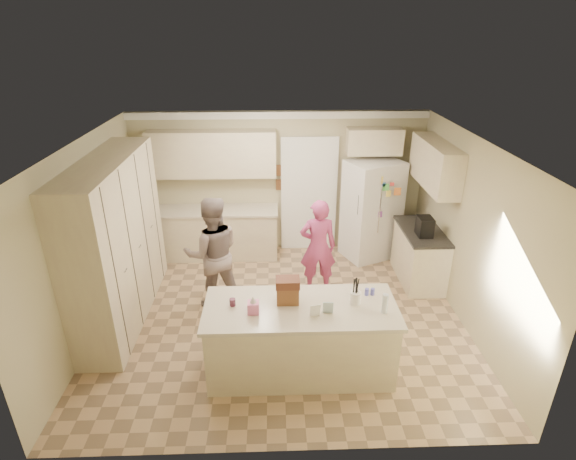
{
  "coord_description": "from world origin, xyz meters",
  "views": [
    {
      "loc": [
        -0.1,
        -5.5,
        3.94
      ],
      "look_at": [
        0.1,
        0.35,
        1.25
      ],
      "focal_mm": 28.0,
      "sensor_mm": 36.0,
      "label": 1
    }
  ],
  "objects_px": {
    "island_base": "(300,340)",
    "tissue_box": "(253,307)",
    "coffee_maker": "(425,226)",
    "teen_girl": "(318,247)",
    "refrigerator": "(372,210)",
    "dollhouse_body": "(288,294)",
    "teen_boy": "(213,253)",
    "utensil_crock": "(355,298)"
  },
  "relations": [
    {
      "from": "coffee_maker",
      "to": "teen_boy",
      "type": "distance_m",
      "value": 3.29
    },
    {
      "from": "coffee_maker",
      "to": "teen_boy",
      "type": "xyz_separation_m",
      "value": [
        -3.26,
        -0.42,
        -0.2
      ]
    },
    {
      "from": "coffee_maker",
      "to": "teen_girl",
      "type": "distance_m",
      "value": 1.7
    },
    {
      "from": "coffee_maker",
      "to": "teen_boy",
      "type": "bearing_deg",
      "value": -172.7
    },
    {
      "from": "refrigerator",
      "to": "teen_boy",
      "type": "height_order",
      "value": "refrigerator"
    },
    {
      "from": "teen_girl",
      "to": "teen_boy",
      "type": "bearing_deg",
      "value": 11.5
    },
    {
      "from": "refrigerator",
      "to": "teen_boy",
      "type": "relative_size",
      "value": 1.03
    },
    {
      "from": "refrigerator",
      "to": "tissue_box",
      "type": "distance_m",
      "value": 3.71
    },
    {
      "from": "island_base",
      "to": "refrigerator",
      "type": "bearing_deg",
      "value": 64.23
    },
    {
      "from": "dollhouse_body",
      "to": "coffee_maker",
      "type": "bearing_deg",
      "value": 39.29
    },
    {
      "from": "dollhouse_body",
      "to": "teen_boy",
      "type": "xyz_separation_m",
      "value": [
        -1.06,
        1.38,
        -0.16
      ]
    },
    {
      "from": "coffee_maker",
      "to": "island_base",
      "type": "relative_size",
      "value": 0.14
    },
    {
      "from": "refrigerator",
      "to": "tissue_box",
      "type": "xyz_separation_m",
      "value": [
        -2.01,
        -3.12,
        0.1
      ]
    },
    {
      "from": "refrigerator",
      "to": "dollhouse_body",
      "type": "bearing_deg",
      "value": -142.57
    },
    {
      "from": "refrigerator",
      "to": "coffee_maker",
      "type": "xyz_separation_m",
      "value": [
        0.59,
        -1.12,
        0.17
      ]
    },
    {
      "from": "dollhouse_body",
      "to": "teen_boy",
      "type": "relative_size",
      "value": 0.15
    },
    {
      "from": "teen_boy",
      "to": "refrigerator",
      "type": "bearing_deg",
      "value": -161.97
    },
    {
      "from": "island_base",
      "to": "dollhouse_body",
      "type": "bearing_deg",
      "value": 146.31
    },
    {
      "from": "tissue_box",
      "to": "teen_girl",
      "type": "distance_m",
      "value": 2.14
    },
    {
      "from": "coffee_maker",
      "to": "dollhouse_body",
      "type": "xyz_separation_m",
      "value": [
        -2.2,
        -1.8,
        -0.03
      ]
    },
    {
      "from": "island_base",
      "to": "teen_girl",
      "type": "relative_size",
      "value": 1.41
    },
    {
      "from": "coffee_maker",
      "to": "teen_girl",
      "type": "height_order",
      "value": "teen_girl"
    },
    {
      "from": "refrigerator",
      "to": "utensil_crock",
      "type": "xyz_separation_m",
      "value": [
        -0.81,
        -2.97,
        0.1
      ]
    },
    {
      "from": "teen_boy",
      "to": "teen_girl",
      "type": "distance_m",
      "value": 1.62
    },
    {
      "from": "utensil_crock",
      "to": "refrigerator",
      "type": "bearing_deg",
      "value": 74.78
    },
    {
      "from": "refrigerator",
      "to": "dollhouse_body",
      "type": "xyz_separation_m",
      "value": [
        -1.61,
        -2.92,
        0.14
      ]
    },
    {
      "from": "island_base",
      "to": "utensil_crock",
      "type": "relative_size",
      "value": 14.67
    },
    {
      "from": "dollhouse_body",
      "to": "teen_girl",
      "type": "relative_size",
      "value": 0.17
    },
    {
      "from": "coffee_maker",
      "to": "utensil_crock",
      "type": "relative_size",
      "value": 2.0
    },
    {
      "from": "island_base",
      "to": "dollhouse_body",
      "type": "relative_size",
      "value": 8.46
    },
    {
      "from": "utensil_crock",
      "to": "island_base",
      "type": "bearing_deg",
      "value": -175.6
    },
    {
      "from": "dollhouse_body",
      "to": "utensil_crock",
      "type": "bearing_deg",
      "value": -3.58
    },
    {
      "from": "refrigerator",
      "to": "teen_boy",
      "type": "distance_m",
      "value": 3.08
    },
    {
      "from": "coffee_maker",
      "to": "island_base",
      "type": "distance_m",
      "value": 2.87
    },
    {
      "from": "dollhouse_body",
      "to": "teen_girl",
      "type": "xyz_separation_m",
      "value": [
        0.53,
        1.72,
        -0.25
      ]
    },
    {
      "from": "coffee_maker",
      "to": "tissue_box",
      "type": "relative_size",
      "value": 2.14
    },
    {
      "from": "refrigerator",
      "to": "teen_boy",
      "type": "xyz_separation_m",
      "value": [
        -2.66,
        -1.54,
        -0.03
      ]
    },
    {
      "from": "island_base",
      "to": "tissue_box",
      "type": "xyz_separation_m",
      "value": [
        -0.55,
        -0.1,
        0.56
      ]
    },
    {
      "from": "refrigerator",
      "to": "teen_boy",
      "type": "bearing_deg",
      "value": -173.73
    },
    {
      "from": "refrigerator",
      "to": "coffee_maker",
      "type": "relative_size",
      "value": 6.0
    },
    {
      "from": "coffee_maker",
      "to": "dollhouse_body",
      "type": "height_order",
      "value": "coffee_maker"
    },
    {
      "from": "refrigerator",
      "to": "tissue_box",
      "type": "relative_size",
      "value": 12.86
    }
  ]
}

